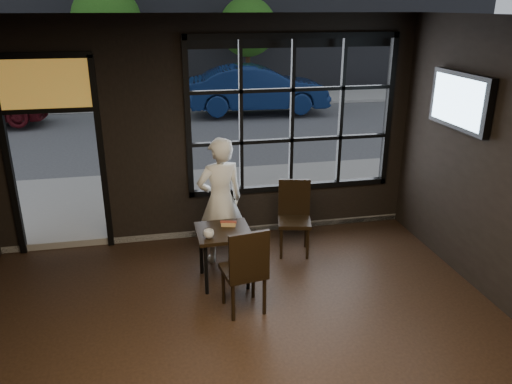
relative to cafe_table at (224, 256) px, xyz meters
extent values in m
cube|color=black|center=(0.02, -2.13, 2.86)|extent=(6.00, 7.00, 0.02)
cube|color=black|center=(1.22, 1.37, 1.45)|extent=(3.06, 0.12, 2.28)
cube|color=orange|center=(-2.08, 1.37, 2.00)|extent=(1.20, 0.06, 0.70)
cube|color=#545456|center=(0.02, 21.87, -0.37)|extent=(60.00, 41.00, 0.04)
cube|color=black|center=(0.00, 0.00, 0.00)|extent=(0.67, 0.67, 0.71)
cube|color=black|center=(0.13, -0.66, 0.17)|extent=(0.52, 0.52, 1.05)
cube|color=black|center=(1.07, 0.57, 0.16)|extent=(0.54, 0.54, 1.03)
imported|color=silver|center=(0.05, 0.59, 0.51)|extent=(0.70, 0.54, 1.73)
imported|color=silver|center=(-0.20, -0.17, 0.40)|extent=(0.14, 0.14, 0.10)
cube|color=black|center=(2.95, -0.05, 1.84)|extent=(0.13, 1.18, 0.69)
imported|color=#0C1E46|center=(2.51, 10.00, 0.47)|extent=(4.48, 1.73, 1.46)
cylinder|color=#332114|center=(-2.10, 13.15, 0.72)|extent=(0.20, 0.20, 2.15)
sphere|color=#285B17|center=(-2.10, 13.15, 2.48)|extent=(2.35, 2.35, 2.35)
cylinder|color=#332114|center=(2.85, 13.35, 0.61)|extent=(0.18, 0.18, 1.94)
sphere|color=#1E6220|center=(2.85, 13.35, 2.19)|extent=(2.11, 2.11, 2.11)
camera|label=1|loc=(-0.73, -5.52, 2.93)|focal=35.00mm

